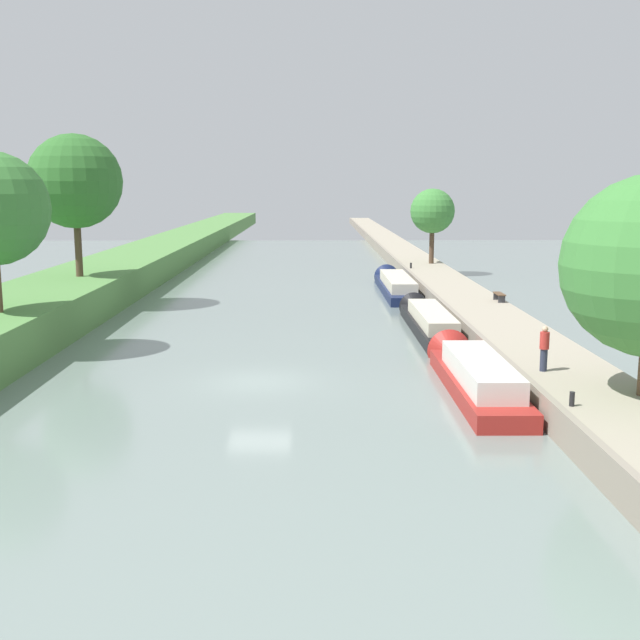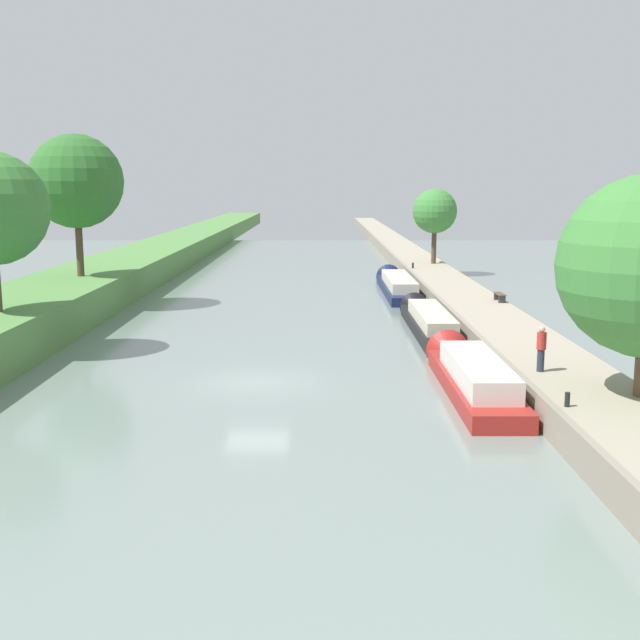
# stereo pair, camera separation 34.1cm
# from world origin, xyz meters

# --- Properties ---
(ground_plane) EXTENTS (160.00, 160.00, 0.00)m
(ground_plane) POSITION_xyz_m (0.00, 0.00, 0.00)
(ground_plane) COLOR slate
(right_towpath) EXTENTS (3.64, 260.00, 1.06)m
(right_towpath) POSITION_xyz_m (11.57, 0.00, 0.53)
(right_towpath) COLOR #9E937F
(right_towpath) RESTS_ON ground_plane
(stone_quay) EXTENTS (0.25, 260.00, 1.11)m
(stone_quay) POSITION_xyz_m (9.63, 0.00, 0.56)
(stone_quay) COLOR gray
(stone_quay) RESTS_ON ground_plane
(narrowboat_red) EXTENTS (2.08, 11.10, 2.11)m
(narrowboat_red) POSITION_xyz_m (8.30, -1.08, 0.57)
(narrowboat_red) COLOR maroon
(narrowboat_red) RESTS_ON ground_plane
(narrowboat_black) EXTENTS (1.88, 12.62, 1.88)m
(narrowboat_black) POSITION_xyz_m (8.35, 11.10, 0.53)
(narrowboat_black) COLOR black
(narrowboat_black) RESTS_ON ground_plane
(narrowboat_navy) EXTENTS (2.12, 14.43, 2.03)m
(narrowboat_navy) POSITION_xyz_m (8.15, 26.32, 0.53)
(narrowboat_navy) COLOR #141E42
(narrowboat_navy) RESTS_ON ground_plane
(tree_rightbank_midnear) EXTENTS (3.78, 3.78, 6.36)m
(tree_rightbank_midnear) POSITION_xyz_m (12.29, 36.48, 5.50)
(tree_rightbank_midnear) COLOR #4C3828
(tree_rightbank_midnear) RESTS_ON right_towpath
(tree_leftbank_upstream) EXTENTS (5.75, 5.75, 8.73)m
(tree_leftbank_upstream) POSITION_xyz_m (-12.45, 18.30, 7.92)
(tree_leftbank_upstream) COLOR #4C3828
(tree_leftbank_upstream) RESTS_ON left_grassy_bank
(person_walking) EXTENTS (0.34, 0.34, 1.66)m
(person_walking) POSITION_xyz_m (10.50, -2.66, 1.94)
(person_walking) COLOR #282D42
(person_walking) RESTS_ON right_towpath
(mooring_bollard_near) EXTENTS (0.16, 0.16, 0.45)m
(mooring_bollard_near) POSITION_xyz_m (10.05, -7.19, 1.29)
(mooring_bollard_near) COLOR black
(mooring_bollard_near) RESTS_ON right_towpath
(mooring_bollard_far) EXTENTS (0.16, 0.16, 0.45)m
(mooring_bollard_far) POSITION_xyz_m (10.05, 32.56, 1.29)
(mooring_bollard_far) COLOR black
(mooring_bollard_far) RESTS_ON right_towpath
(park_bench) EXTENTS (0.44, 1.50, 0.47)m
(park_bench) POSITION_xyz_m (12.94, 14.44, 1.41)
(park_bench) COLOR #333338
(park_bench) RESTS_ON right_towpath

